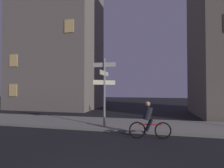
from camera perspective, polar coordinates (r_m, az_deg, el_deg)
name	(u,v)px	position (r m, az deg, el deg)	size (l,w,h in m)	color
sidewalk_kerb	(132,125)	(10.62, 6.49, -12.87)	(40.00, 3.39, 0.14)	gray
signpost	(104,85)	(9.61, -2.48, -0.44)	(1.26, 1.61, 3.67)	gray
cyclist	(149,121)	(8.04, 11.75, -11.63)	(1.81, 0.38, 1.61)	black
building_left_block	(58,42)	(21.38, -17.08, 12.73)	(8.97, 6.25, 14.77)	slate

